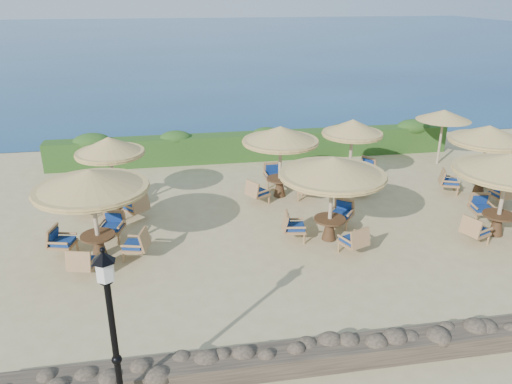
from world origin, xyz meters
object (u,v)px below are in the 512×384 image
Objects in this scene: cafe_set_2 at (507,175)px; cafe_set_5 at (352,142)px; cafe_set_0 at (92,196)px; cafe_set_4 at (280,147)px; extra_parasol at (444,115)px; cafe_set_3 at (111,163)px; cafe_set_6 at (486,146)px; lamp_post at (115,343)px; cafe_set_1 at (332,179)px.

cafe_set_2 and cafe_set_5 have the same top height.
cafe_set_0 is 1.13× the size of cafe_set_4.
extra_parasol is 8.03m from cafe_set_4.
extra_parasol is 0.75× the size of cafe_set_2.
cafe_set_4 is at bearing 144.64° from cafe_set_2.
cafe_set_5 is at bearing 6.04° from cafe_set_3.
cafe_set_2 is 5.70m from cafe_set_5.
cafe_set_0 is 7.03m from cafe_set_4.
cafe_set_0 is at bearing -169.61° from cafe_set_6.
cafe_set_2 is (10.94, 5.30, 0.44)m from lamp_post.
cafe_set_6 is (12.30, 8.40, 0.35)m from lamp_post.
cafe_set_1 is at bearing -26.30° from cafe_set_3.
lamp_post is 9.20m from cafe_set_3.
cafe_set_3 is at bearing 95.56° from lamp_post.
cafe_set_5 is 4.77m from cafe_set_6.
cafe_set_5 is (2.87, 0.53, -0.13)m from cafe_set_4.
cafe_set_6 is at bearing 34.35° from lamp_post.
cafe_set_1 is 3.73m from cafe_set_4.
cafe_set_4 is (6.04, 3.59, -0.00)m from cafe_set_0.
cafe_set_2 is 1.14× the size of cafe_set_6.
cafe_set_3 is at bearing -168.09° from extra_parasol.
cafe_set_0 is 1.16× the size of cafe_set_3.
extra_parasol is at bearing 21.96° from cafe_set_5.
cafe_set_2 is (-1.66, -6.70, -0.18)m from extra_parasol.
cafe_set_6 is (13.19, -0.75, 0.13)m from cafe_set_3.
cafe_set_1 is 1.13× the size of cafe_set_6.
lamp_post is at bearing -127.86° from cafe_set_5.
cafe_set_3 is (0.19, 3.20, -0.14)m from cafe_set_0.
lamp_post is at bearing -136.40° from extra_parasol.
cafe_set_4 is (-0.75, 3.65, -0.08)m from cafe_set_1.
cafe_set_2 is 1.15× the size of cafe_set_4.
cafe_set_2 is 1.19× the size of cafe_set_3.
cafe_set_1 is at bearing 173.57° from cafe_set_2.
cafe_set_3 is (-11.83, 3.85, -0.23)m from cafe_set_2.
lamp_post is 17.41m from extra_parasol.
cafe_set_5 is at bearing 63.18° from cafe_set_1.
cafe_set_3 is at bearing 153.70° from cafe_set_1.
cafe_set_6 is at bearing -3.25° from cafe_set_3.
cafe_set_6 is at bearing 66.37° from cafe_set_2.
cafe_set_1 is (-6.88, -6.11, -0.18)m from extra_parasol.
cafe_set_6 is at bearing 10.39° from cafe_set_0.
extra_parasol is 0.76× the size of cafe_set_0.
cafe_set_0 is 3.21m from cafe_set_3.
cafe_set_0 is at bearing 176.89° from cafe_set_2.
cafe_set_1 and cafe_set_4 have the same top height.
cafe_set_1 is 0.99× the size of cafe_set_2.
cafe_set_5 is (8.72, 0.92, 0.00)m from cafe_set_3.
cafe_set_2 and cafe_set_4 have the same top height.
cafe_set_4 is 1.01× the size of cafe_set_5.
cafe_set_1 is (5.72, 5.89, 0.43)m from lamp_post.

